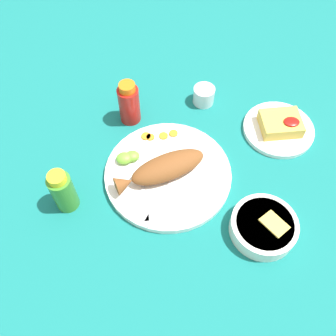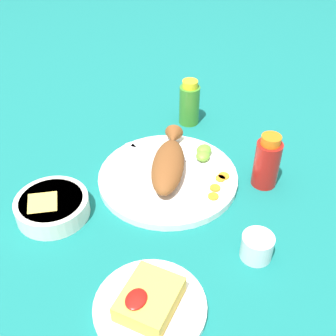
{
  "view_description": "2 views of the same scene",
  "coord_description": "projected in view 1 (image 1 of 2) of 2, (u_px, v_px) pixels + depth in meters",
  "views": [
    {
      "loc": [
        -0.06,
        -0.52,
        0.84
      ],
      "look_at": [
        0.0,
        0.0,
        0.04
      ],
      "focal_mm": 40.0,
      "sensor_mm": 36.0,
      "label": 1
    },
    {
      "loc": [
        0.69,
        0.32,
        0.66
      ],
      "look_at": [
        0.0,
        0.0,
        0.04
      ],
      "focal_mm": 45.0,
      "sensor_mm": 36.0,
      "label": 2
    }
  ],
  "objects": [
    {
      "name": "salt_cup",
      "position": [
        204.0,
        96.0,
        1.11
      ],
      "size": [
        0.06,
        0.06,
        0.05
      ],
      "color": "silver",
      "rests_on": "ground_plane"
    },
    {
      "name": "fork_near",
      "position": [
        161.0,
        200.0,
        0.93
      ],
      "size": [
        0.11,
        0.16,
        0.0
      ],
      "rotation": [
        0.0,
        0.0,
        4.14
      ],
      "color": "silver",
      "rests_on": "main_plate"
    },
    {
      "name": "carrot_slice_extra",
      "position": [
        150.0,
        137.0,
        1.03
      ],
      "size": [
        0.02,
        0.02,
        0.0
      ],
      "primitive_type": "cylinder",
      "color": "orange",
      "rests_on": "main_plate"
    },
    {
      "name": "side_plate_fries",
      "position": [
        278.0,
        129.0,
        1.07
      ],
      "size": [
        0.2,
        0.2,
        0.01
      ],
      "primitive_type": "cylinder",
      "color": "white",
      "rests_on": "ground_plane"
    },
    {
      "name": "ground_plane",
      "position": [
        168.0,
        176.0,
        0.99
      ],
      "size": [
        4.0,
        4.0,
        0.0
      ],
      "primitive_type": "plane",
      "color": "#146B66"
    },
    {
      "name": "hot_sauce_bottle_red",
      "position": [
        129.0,
        103.0,
        1.04
      ],
      "size": [
        0.06,
        0.06,
        0.13
      ],
      "color": "#B21914",
      "rests_on": "ground_plane"
    },
    {
      "name": "main_plate",
      "position": [
        168.0,
        174.0,
        0.98
      ],
      "size": [
        0.33,
        0.33,
        0.02
      ],
      "primitive_type": "cylinder",
      "color": "white",
      "rests_on": "ground_plane"
    },
    {
      "name": "hot_sauce_bottle_green",
      "position": [
        63.0,
        191.0,
        0.89
      ],
      "size": [
        0.06,
        0.06,
        0.13
      ],
      "color": "#3D8428",
      "rests_on": "ground_plane"
    },
    {
      "name": "guacamole_bowl",
      "position": [
        264.0,
        226.0,
        0.88
      ],
      "size": [
        0.16,
        0.16,
        0.06
      ],
      "color": "white",
      "rests_on": "ground_plane"
    },
    {
      "name": "carrot_slice_near",
      "position": [
        173.0,
        133.0,
        1.04
      ],
      "size": [
        0.02,
        0.02,
        0.0
      ],
      "primitive_type": "cylinder",
      "color": "orange",
      "rests_on": "main_plate"
    },
    {
      "name": "fork_far",
      "position": [
        143.0,
        193.0,
        0.94
      ],
      "size": [
        0.02,
        0.19,
        0.0
      ],
      "rotation": [
        0.0,
        0.0,
        4.71
      ],
      "color": "silver",
      "rests_on": "main_plate"
    },
    {
      "name": "fried_fish",
      "position": [
        163.0,
        169.0,
        0.95
      ],
      "size": [
        0.25,
        0.13,
        0.05
      ],
      "rotation": [
        0.0,
        0.0,
        0.32
      ],
      "color": "brown",
      "rests_on": "main_plate"
    },
    {
      "name": "lime_wedge_side",
      "position": [
        124.0,
        158.0,
        0.98
      ],
      "size": [
        0.04,
        0.04,
        0.02
      ],
      "primitive_type": "ellipsoid",
      "color": "#6BB233",
      "rests_on": "main_plate"
    },
    {
      "name": "carrot_slice_mid",
      "position": [
        162.0,
        136.0,
        1.04
      ],
      "size": [
        0.02,
        0.02,
        0.0
      ],
      "primitive_type": "cylinder",
      "color": "orange",
      "rests_on": "main_plate"
    },
    {
      "name": "fries_pile",
      "position": [
        281.0,
        123.0,
        1.04
      ],
      "size": [
        0.11,
        0.09,
        0.04
      ],
      "color": "gold",
      "rests_on": "side_plate_fries"
    },
    {
      "name": "lime_wedge_main",
      "position": [
        132.0,
        156.0,
        0.99
      ],
      "size": [
        0.04,
        0.03,
        0.02
      ],
      "primitive_type": "ellipsoid",
      "color": "#6BB233",
      "rests_on": "main_plate"
    },
    {
      "name": "carrot_slice_far",
      "position": [
        146.0,
        136.0,
        1.04
      ],
      "size": [
        0.03,
        0.03,
        0.0
      ],
      "primitive_type": "cylinder",
      "color": "orange",
      "rests_on": "main_plate"
    }
  ]
}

